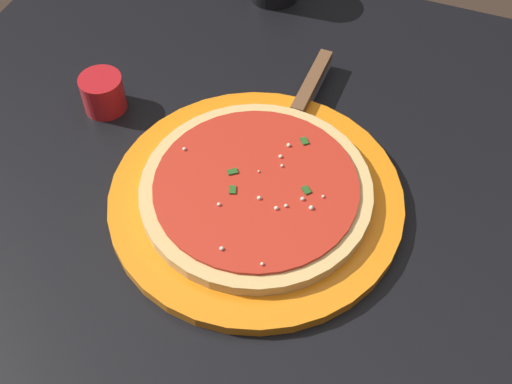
# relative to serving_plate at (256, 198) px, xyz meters

# --- Properties ---
(restaurant_table) EXTENTS (1.03, 0.95, 0.75)m
(restaurant_table) POSITION_rel_serving_plate_xyz_m (-0.03, 0.05, -0.13)
(restaurant_table) COLOR black
(restaurant_table) RESTS_ON ground_plane
(serving_plate) EXTENTS (0.36, 0.36, 0.02)m
(serving_plate) POSITION_rel_serving_plate_xyz_m (0.00, 0.00, 0.00)
(serving_plate) COLOR orange
(serving_plate) RESTS_ON restaurant_table
(pizza) EXTENTS (0.28, 0.28, 0.02)m
(pizza) POSITION_rel_serving_plate_xyz_m (0.00, -0.00, 0.02)
(pizza) COLOR #DBB26B
(pizza) RESTS_ON serving_plate
(pizza_server) EXTENTS (0.22, 0.07, 0.01)m
(pizza_server) POSITION_rel_serving_plate_xyz_m (0.17, -0.00, 0.01)
(pizza_server) COLOR silver
(pizza_server) RESTS_ON serving_plate
(cup_small_sauce) EXTENTS (0.06, 0.06, 0.05)m
(cup_small_sauce) POSITION_rel_serving_plate_xyz_m (0.08, 0.26, 0.02)
(cup_small_sauce) COLOR #B2191E
(cup_small_sauce) RESTS_ON restaurant_table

